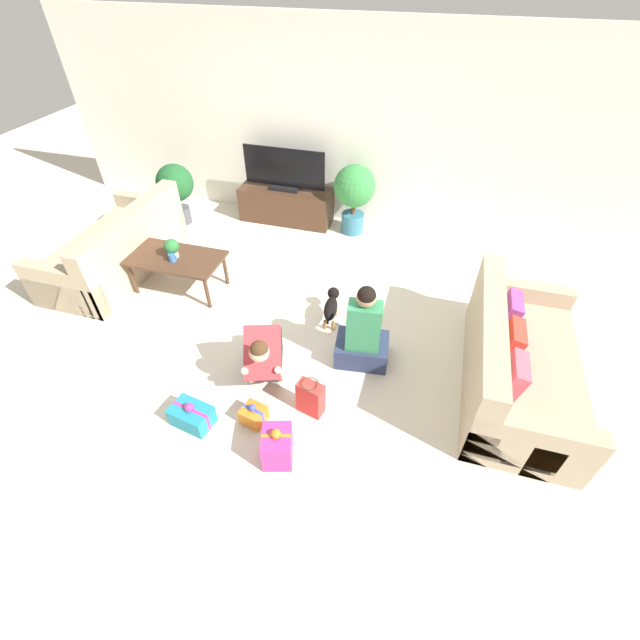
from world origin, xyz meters
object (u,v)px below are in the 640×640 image
(sofa_left, at_px, (117,250))
(dog, at_px, (331,305))
(coffee_table, at_px, (176,260))
(gift_box_a, at_px, (277,446))
(potted_plant_corner_left, at_px, (176,186))
(mug, at_px, (172,258))
(gift_box_c, at_px, (254,415))
(tabletop_plant, at_px, (172,247))
(sofa_right, at_px, (515,364))
(person_kneeling, at_px, (265,354))
(tv_console, at_px, (286,205))
(person_sitting, at_px, (363,336))
(gift_bag_a, at_px, (311,398))
(tv, at_px, (284,172))
(gift_box_b, at_px, (192,415))
(potted_plant_back_right, at_px, (354,191))

(sofa_left, xyz_separation_m, dog, (2.86, -0.20, -0.09))
(coffee_table, height_order, gift_box_a, coffee_table)
(potted_plant_corner_left, xyz_separation_m, mug, (0.84, -1.54, -0.07))
(gift_box_c, xyz_separation_m, tabletop_plant, (-1.61, 1.56, 0.49))
(sofa_left, bearing_deg, sofa_right, 82.22)
(sofa_left, bearing_deg, person_kneeling, 64.26)
(potted_plant_corner_left, xyz_separation_m, gift_box_c, (2.41, -3.01, -0.49))
(tv_console, xyz_separation_m, tabletop_plant, (-0.68, -1.95, 0.33))
(sofa_left, relative_size, person_sitting, 2.00)
(gift_bag_a, bearing_deg, mug, 148.71)
(person_kneeling, height_order, dog, person_kneeling)
(tv, distance_m, potted_plant_corner_left, 1.57)
(sofa_right, relative_size, person_kneeling, 2.35)
(sofa_right, relative_size, mug, 15.94)
(sofa_right, bearing_deg, gift_box_a, 125.85)
(tv_console, height_order, gift_box_a, tv_console)
(gift_box_b, distance_m, gift_bag_a, 1.05)
(gift_bag_a, relative_size, tabletop_plant, 1.69)
(coffee_table, xyz_separation_m, gift_bag_a, (2.05, -1.31, -0.22))
(person_sitting, bearing_deg, person_kneeling, 22.54)
(person_sitting, distance_m, gift_box_a, 1.35)
(gift_box_b, relative_size, mug, 3.23)
(person_sitting, height_order, gift_box_b, person_sitting)
(gift_box_b, bearing_deg, potted_plant_back_right, 80.51)
(gift_box_a, xyz_separation_m, gift_box_b, (-0.84, 0.11, -0.06))
(person_sitting, bearing_deg, potted_plant_corner_left, -39.55)
(tv, xyz_separation_m, person_sitting, (1.69, -2.52, -0.41))
(sofa_right, distance_m, gift_box_a, 2.29)
(potted_plant_back_right, bearing_deg, potted_plant_corner_left, -169.91)
(tv, relative_size, person_sitting, 1.24)
(gift_box_c, bearing_deg, person_sitting, 52.54)
(tabletop_plant, bearing_deg, potted_plant_corner_left, 118.93)
(gift_box_a, bearing_deg, mug, 137.38)
(gift_box_a, height_order, gift_box_c, gift_box_a)
(sofa_right, relative_size, tv, 1.62)
(sofa_right, bearing_deg, dog, 76.56)
(tv_console, xyz_separation_m, tv, (0.00, 0.00, 0.51))
(potted_plant_corner_left, bearing_deg, gift_box_c, -51.30)
(potted_plant_corner_left, relative_size, dog, 1.57)
(tv, height_order, mug, tv)
(sofa_left, xyz_separation_m, gift_bag_a, (3.01, -1.46, -0.11))
(coffee_table, relative_size, tv_console, 0.81)
(gift_box_b, bearing_deg, dog, 64.11)
(sofa_right, xyz_separation_m, person_kneeling, (-2.26, -0.55, 0.03))
(coffee_table, relative_size, gift_box_a, 2.93)
(person_sitting, bearing_deg, gift_box_a, 64.35)
(dog, bearing_deg, tv, -65.59)
(sofa_right, xyz_separation_m, gift_box_b, (-2.69, -1.23, -0.19))
(dog, bearing_deg, coffee_table, -8.61)
(gift_box_a, relative_size, tabletop_plant, 1.67)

